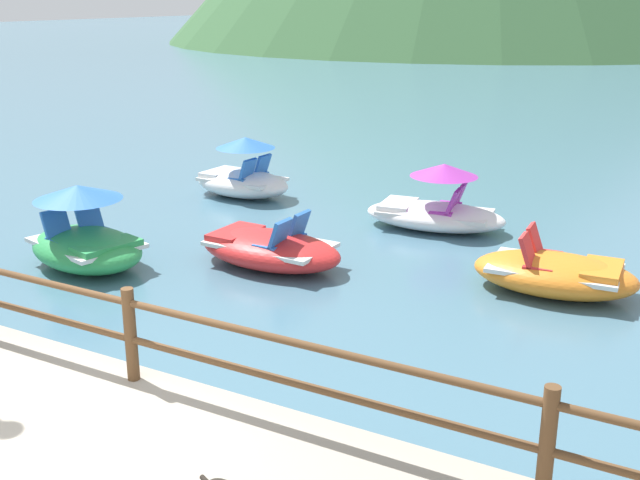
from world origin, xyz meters
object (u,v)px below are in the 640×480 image
object	(u,v)px
pedal_boat_3	(243,176)
pedal_boat_5	(270,248)
pedal_boat_6	(436,208)
pedal_boat_2	(555,273)
pedal_boat_4	(86,239)

from	to	relation	value
pedal_boat_3	pedal_boat_5	bearing A→B (deg)	-50.34
pedal_boat_3	pedal_boat_6	bearing A→B (deg)	-3.88
pedal_boat_2	pedal_boat_4	size ratio (longest dim) A/B	0.96
pedal_boat_3	pedal_boat_5	size ratio (longest dim) A/B	0.89
pedal_boat_2	pedal_boat_3	bearing A→B (deg)	160.62
pedal_boat_6	pedal_boat_5	bearing A→B (deg)	-116.06
pedal_boat_2	pedal_boat_3	world-z (taller)	pedal_boat_3
pedal_boat_2	pedal_boat_5	bearing A→B (deg)	-166.76
pedal_boat_5	pedal_boat_6	world-z (taller)	pedal_boat_6
pedal_boat_3	pedal_boat_6	distance (m)	4.35
pedal_boat_4	pedal_boat_5	xyz separation A→B (m)	(2.43, 1.39, -0.17)
pedal_boat_3	pedal_boat_4	xyz separation A→B (m)	(0.39, -4.79, 0.02)
pedal_boat_2	pedal_boat_5	distance (m)	4.21
pedal_boat_2	pedal_boat_6	bearing A→B (deg)	140.38
pedal_boat_3	pedal_boat_6	xyz separation A→B (m)	(4.33, -0.29, -0.05)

